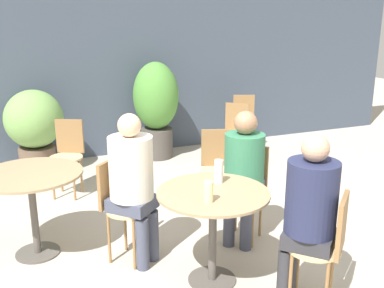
% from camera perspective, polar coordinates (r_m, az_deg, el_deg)
% --- Properties ---
extents(storefront_wall, '(10.00, 0.06, 3.00)m').
position_cam_1_polar(storefront_wall, '(6.32, -12.64, 11.66)').
color(storefront_wall, '#3D4756').
rests_on(storefront_wall, ground_plane).
extents(cafe_table_near, '(0.82, 0.82, 0.72)m').
position_cam_1_polar(cafe_table_near, '(3.29, 2.68, -8.30)').
color(cafe_table_near, '#514C47').
rests_on(cafe_table_near, ground_plane).
extents(cafe_table_far, '(0.84, 0.84, 0.72)m').
position_cam_1_polar(cafe_table_far, '(3.88, -19.74, -5.33)').
color(cafe_table_far, '#514C47').
rests_on(cafe_table_far, ground_plane).
extents(bistro_chair_0, '(0.41, 0.42, 0.84)m').
position_cam_1_polar(bistro_chair_0, '(3.14, 16.76, -11.76)').
color(bistro_chair_0, tan).
rests_on(bistro_chair_0, ground_plane).
extents(bistro_chair_1, '(0.42, 0.41, 0.84)m').
position_cam_1_polar(bistro_chair_1, '(4.02, 7.10, -4.88)').
color(bistro_chair_1, tan).
rests_on(bistro_chair_1, ground_plane).
extents(bistro_chair_2, '(0.41, 0.42, 0.84)m').
position_cam_1_polar(bistro_chair_2, '(3.68, -9.17, -7.03)').
color(bistro_chair_2, tan).
rests_on(bistro_chair_2, ground_plane).
extents(bistro_chair_3, '(0.39, 0.40, 0.84)m').
position_cam_1_polar(bistro_chair_3, '(6.52, 6.64, 3.27)').
color(bistro_chair_3, tan).
rests_on(bistro_chair_3, ground_plane).
extents(bistro_chair_4, '(0.41, 0.42, 0.84)m').
position_cam_1_polar(bistro_chair_4, '(5.90, 5.54, 1.94)').
color(bistro_chair_4, tan).
rests_on(bistro_chair_4, ground_plane).
extents(bistro_chair_5, '(0.40, 0.41, 0.84)m').
position_cam_1_polar(bistro_chair_5, '(5.14, -15.47, -0.71)').
color(bistro_chair_5, tan).
rests_on(bistro_chair_5, ground_plane).
extents(bistro_chair_6, '(0.38, 0.40, 0.84)m').
position_cam_1_polar(bistro_chair_6, '(4.52, 3.22, -2.38)').
color(bistro_chair_6, tan).
rests_on(bistro_chair_6, ground_plane).
extents(seated_person_0, '(0.43, 0.43, 1.22)m').
position_cam_1_polar(seated_person_0, '(3.06, 14.59, -7.85)').
color(seated_person_0, '#2D2D33').
rests_on(seated_person_0, ground_plane).
extents(seated_person_1, '(0.43, 0.43, 1.18)m').
position_cam_1_polar(seated_person_1, '(3.84, 6.56, -2.88)').
color(seated_person_1, '#42475B').
rests_on(seated_person_1, ground_plane).
extents(seated_person_2, '(0.44, 0.44, 1.23)m').
position_cam_1_polar(seated_person_2, '(3.53, -7.51, -4.20)').
color(seated_person_2, '#42475B').
rests_on(seated_person_2, ground_plane).
extents(beer_glass_0, '(0.07, 0.07, 0.18)m').
position_cam_1_polar(beer_glass_0, '(3.38, 3.40, -3.50)').
color(beer_glass_0, silver).
rests_on(beer_glass_0, cafe_table_near).
extents(beer_glass_1, '(0.07, 0.07, 0.15)m').
position_cam_1_polar(beer_glass_1, '(3.03, 2.11, -6.07)').
color(beer_glass_1, beige).
rests_on(beer_glass_1, cafe_table_near).
extents(potted_plant_0, '(0.72, 0.72, 1.06)m').
position_cam_1_polar(potted_plant_0, '(5.93, -19.37, 2.25)').
color(potted_plant_0, brown).
rests_on(potted_plant_0, ground_plane).
extents(potted_plant_1, '(0.63, 0.63, 1.34)m').
position_cam_1_polar(potted_plant_1, '(6.23, -4.59, 5.00)').
color(potted_plant_1, '#47423D').
rests_on(potted_plant_1, ground_plane).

